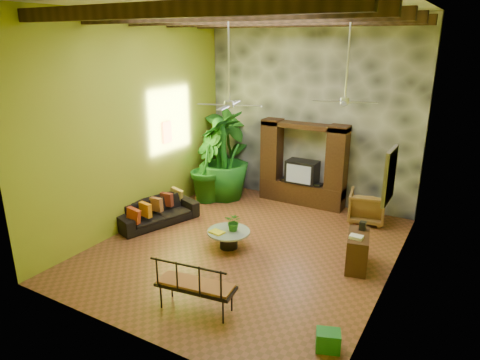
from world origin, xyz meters
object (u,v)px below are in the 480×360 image
Objects in this scene: wicker_armchair at (367,207)px; iron_bench at (193,283)px; sofa at (157,212)px; ceiling_fan_front at (229,94)px; green_bin at (328,341)px; tall_plant_c at (224,155)px; ceiling_fan_back at (345,91)px; side_console at (357,251)px; tall_plant_b at (206,166)px; coffee_table at (229,237)px; entertainment_center at (303,170)px; tall_plant_a at (229,148)px.

iron_bench reaches higher than wicker_armchair.
sofa is at bearing 19.75° from wicker_armchair.
green_bin is (2.85, -1.89, -3.25)m from ceiling_fan_front.
tall_plant_c is 5.58m from iron_bench.
sofa is 0.81× the size of tall_plant_c.
ceiling_fan_back is at bearing 41.63° from ceiling_fan_front.
ceiling_fan_front is at bearing -80.91° from sofa.
green_bin is at bearing -44.71° from tall_plant_c.
side_console is at bearing 88.76° from wicker_armchair.
tall_plant_b reaches higher than coffee_table.
tall_plant_b reaches higher than green_bin.
side_console reaches higher than green_bin.
entertainment_center is 1.70× the size of iron_bench.
ceiling_fan_front is 3.93m from sofa.
sofa is 2.63m from tall_plant_c.
ceiling_fan_front is at bearing -176.85° from side_console.
iron_bench is at bearing -111.82° from sofa.
ceiling_fan_back reaches higher than sofa.
coffee_table is at bearing -143.70° from ceiling_fan_back.
ceiling_fan_front is 0.92× the size of tall_plant_b.
tall_plant_b is (-4.37, -0.70, 0.61)m from wicker_armchair.
ceiling_fan_back is 2.12× the size of wicker_armchair.
sofa is at bearing -164.12° from ceiling_fan_back.
coffee_table reaches higher than green_bin.
tall_plant_a is (-3.98, 1.95, -2.12)m from ceiling_fan_back.
wicker_armchair is 2.42m from side_console.
entertainment_center is 0.95× the size of tall_plant_c.
ceiling_fan_front is at bearing -93.24° from entertainment_center.
entertainment_center is 2.74× the size of wicker_armchair.
side_console reaches higher than coffee_table.
ceiling_fan_front and ceiling_fan_back have the same top height.
entertainment_center is at bearing -23.51° from wicker_armchair.
coffee_table is at bearing -58.83° from tall_plant_a.
entertainment_center is at bearing 85.35° from iron_bench.
ceiling_fan_front reaches higher than coffee_table.
iron_bench is at bearing -108.16° from ceiling_fan_back.
green_bin is (5.24, -2.30, -0.14)m from sofa.
tall_plant_c reaches higher than entertainment_center.
entertainment_center is 2.69m from tall_plant_b.
tall_plant_a is 2.72× the size of coffee_table.
ceiling_fan_front reaches higher than wicker_armchair.
tall_plant_a reaches higher than side_console.
wicker_armchair is at bearing 4.37° from tall_plant_c.
iron_bench is at bearing -174.00° from green_bin.
entertainment_center reaches higher than coffee_table.
ceiling_fan_back is 4.44m from tall_plant_c.
tall_plant_a is at bearing 15.13° from sofa.
side_console is at bearing -19.34° from tall_plant_b.
tall_plant_b is at bearing 139.78° from green_bin.
ceiling_fan_front is 4.82m from wicker_armchair.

